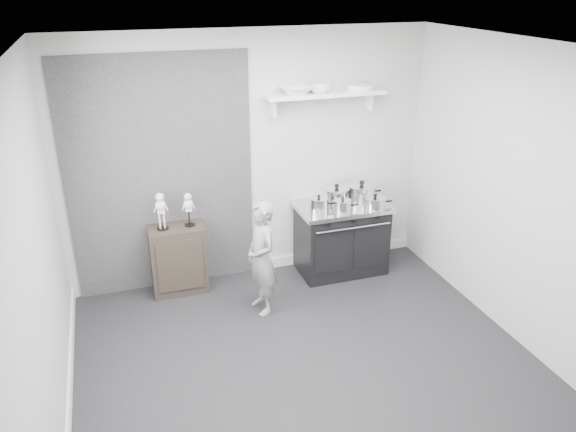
% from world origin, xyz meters
% --- Properties ---
extents(ground, '(4.00, 4.00, 0.00)m').
position_xyz_m(ground, '(0.00, 0.00, 0.00)').
color(ground, black).
rests_on(ground, ground).
extents(room_shell, '(4.02, 3.62, 2.71)m').
position_xyz_m(room_shell, '(-0.09, 0.15, 1.64)').
color(room_shell, '#B2B2B0').
rests_on(room_shell, ground).
extents(wall_shelf, '(1.30, 0.26, 0.24)m').
position_xyz_m(wall_shelf, '(0.80, 1.68, 2.01)').
color(wall_shelf, white).
rests_on(wall_shelf, room_shell).
extents(stove, '(1.02, 0.63, 0.81)m').
position_xyz_m(stove, '(0.96, 1.48, 0.41)').
color(stove, black).
rests_on(stove, ground).
extents(side_cabinet, '(0.58, 0.34, 0.75)m').
position_xyz_m(side_cabinet, '(-0.87, 1.61, 0.37)').
color(side_cabinet, black).
rests_on(side_cabinet, ground).
extents(child, '(0.35, 0.47, 1.19)m').
position_xyz_m(child, '(-0.13, 0.95, 0.59)').
color(child, gray).
rests_on(child, ground).
extents(pot_front_left, '(0.30, 0.21, 0.19)m').
position_xyz_m(pot_front_left, '(0.65, 1.41, 0.89)').
color(pot_front_left, silver).
rests_on(pot_front_left, stove).
extents(pot_back_left, '(0.38, 0.30, 0.22)m').
position_xyz_m(pot_back_left, '(0.93, 1.58, 0.90)').
color(pot_back_left, silver).
rests_on(pot_back_left, stove).
extents(pot_back_right, '(0.41, 0.32, 0.23)m').
position_xyz_m(pot_back_right, '(1.23, 1.57, 0.90)').
color(pot_back_right, silver).
rests_on(pot_back_right, stove).
extents(pot_front_right, '(0.33, 0.24, 0.16)m').
position_xyz_m(pot_front_right, '(1.27, 1.30, 0.88)').
color(pot_front_right, silver).
rests_on(pot_front_right, stove).
extents(pot_front_center, '(0.27, 0.19, 0.17)m').
position_xyz_m(pot_front_center, '(0.89, 1.31, 0.88)').
color(pot_front_center, silver).
rests_on(pot_front_center, stove).
extents(skeleton_full, '(0.13, 0.08, 0.46)m').
position_xyz_m(skeleton_full, '(-1.00, 1.61, 0.98)').
color(skeleton_full, silver).
rests_on(skeleton_full, side_cabinet).
extents(skeleton_torso, '(0.12, 0.07, 0.42)m').
position_xyz_m(skeleton_torso, '(-0.72, 1.61, 0.96)').
color(skeleton_torso, silver).
rests_on(skeleton_torso, side_cabinet).
extents(bowl_large, '(0.32, 0.32, 0.08)m').
position_xyz_m(bowl_large, '(0.47, 1.67, 2.08)').
color(bowl_large, white).
rests_on(bowl_large, wall_shelf).
extents(bowl_small, '(0.24, 0.24, 0.07)m').
position_xyz_m(bowl_small, '(0.73, 1.67, 2.08)').
color(bowl_small, white).
rests_on(bowl_small, wall_shelf).
extents(plate_stack, '(0.29, 0.29, 0.06)m').
position_xyz_m(plate_stack, '(1.20, 1.67, 2.07)').
color(plate_stack, white).
rests_on(plate_stack, wall_shelf).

